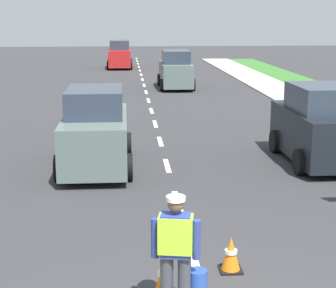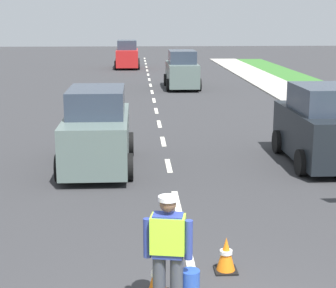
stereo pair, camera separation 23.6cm
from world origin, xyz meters
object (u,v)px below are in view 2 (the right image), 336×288
traffic_cone_far (158,276)px  car_oncoming_lead (97,131)px  car_parked_curbside (323,127)px  car_outgoing_far (182,71)px  road_worker (170,248)px  car_oncoming_third (127,55)px  traffic_cone_near (226,255)px

traffic_cone_far → car_oncoming_lead: bearing=100.4°
car_parked_curbside → car_outgoing_far: 16.66m
road_worker → car_outgoing_far: 24.29m
car_outgoing_far → car_oncoming_third: 12.86m
car_parked_curbside → car_oncoming_third: 29.49m
road_worker → traffic_cone_far: road_worker is taller
car_parked_curbside → car_oncoming_third: size_ratio=0.98×
traffic_cone_near → traffic_cone_far: bearing=-146.4°
car_parked_curbside → road_worker: bearing=-121.2°
traffic_cone_far → car_oncoming_lead: (-1.32, 7.22, 0.68)m
road_worker → traffic_cone_near: size_ratio=2.92×
traffic_cone_far → car_oncoming_third: car_oncoming_third is taller
car_parked_curbside → car_oncoming_third: (-5.74, 28.93, -0.02)m
traffic_cone_far → car_oncoming_third: 36.22m
traffic_cone_near → road_worker: bearing=-129.2°
traffic_cone_near → car_outgoing_far: size_ratio=0.14×
car_outgoing_far → road_worker: bearing=-95.1°
traffic_cone_far → car_outgoing_far: size_ratio=0.15×
traffic_cone_near → car_parked_curbside: (3.71, 6.54, 0.72)m
road_worker → car_parked_curbside: car_parked_curbside is taller
traffic_cone_near → car_oncoming_third: size_ratio=0.14×
traffic_cone_near → car_parked_curbside: car_parked_curbside is taller
car_oncoming_lead → car_outgoing_far: car_oncoming_lead is taller
car_oncoming_third → car_parked_curbside: bearing=-78.8°
car_parked_curbside → car_oncoming_lead: bearing=-179.5°
road_worker → car_parked_curbside: size_ratio=0.43×
traffic_cone_near → car_oncoming_lead: 6.96m
car_oncoming_lead → car_oncoming_third: size_ratio=1.02×
car_outgoing_far → car_parked_curbside: bearing=-81.3°
car_oncoming_third → car_outgoing_far: bearing=-75.6°
car_parked_curbside → car_outgoing_far: size_ratio=0.97×
car_outgoing_far → traffic_cone_far: bearing=-95.5°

